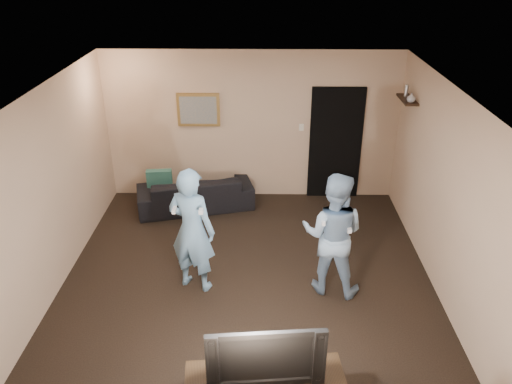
{
  "coord_description": "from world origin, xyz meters",
  "views": [
    {
      "loc": [
        0.21,
        -5.64,
        4.15
      ],
      "look_at": [
        0.11,
        0.3,
        1.15
      ],
      "focal_mm": 35.0,
      "sensor_mm": 36.0,
      "label": 1
    }
  ],
  "objects_px": {
    "television": "(265,351)",
    "wii_player_left": "(192,230)",
    "sofa": "(195,192)",
    "wii_player_right": "(333,234)"
  },
  "relations": [
    {
      "from": "sofa",
      "to": "wii_player_right",
      "type": "distance_m",
      "value": 3.08
    },
    {
      "from": "television",
      "to": "wii_player_right",
      "type": "bearing_deg",
      "value": 61.71
    },
    {
      "from": "wii_player_left",
      "to": "wii_player_right",
      "type": "relative_size",
      "value": 1.03
    },
    {
      "from": "sofa",
      "to": "wii_player_right",
      "type": "bearing_deg",
      "value": 118.57
    },
    {
      "from": "sofa",
      "to": "wii_player_left",
      "type": "relative_size",
      "value": 1.14
    },
    {
      "from": "sofa",
      "to": "wii_player_left",
      "type": "xyz_separation_m",
      "value": [
        0.27,
        -2.21,
        0.57
      ]
    },
    {
      "from": "wii_player_right",
      "to": "wii_player_left",
      "type": "bearing_deg",
      "value": 179.21
    },
    {
      "from": "sofa",
      "to": "wii_player_left",
      "type": "height_order",
      "value": "wii_player_left"
    },
    {
      "from": "television",
      "to": "wii_player_left",
      "type": "xyz_separation_m",
      "value": [
        -0.93,
        2.04,
        0.03
      ]
    },
    {
      "from": "television",
      "to": "wii_player_right",
      "type": "distance_m",
      "value": 2.19
    }
  ]
}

